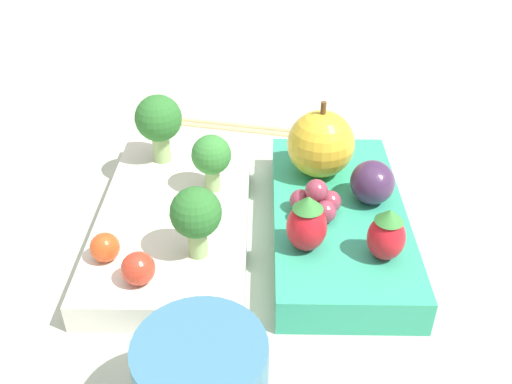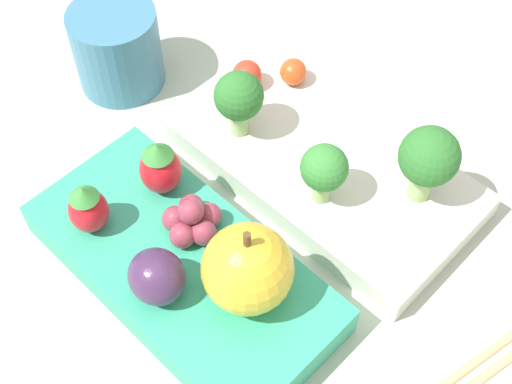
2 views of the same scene
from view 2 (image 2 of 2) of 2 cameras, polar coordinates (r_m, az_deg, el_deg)
ground_plane at (r=0.51m, az=-0.31°, el=-2.76°), size 4.00×4.00×0.00m
bento_box_savoury at (r=0.53m, az=5.07°, el=2.35°), size 0.23×0.13×0.02m
bento_box_fruit at (r=0.47m, az=-5.67°, el=-6.23°), size 0.22×0.11×0.03m
broccoli_floret_0 at (r=0.47m, az=5.47°, el=1.82°), size 0.03×0.03×0.05m
broccoli_floret_1 at (r=0.51m, az=-1.38°, el=7.53°), size 0.04×0.04×0.05m
broccoli_floret_2 at (r=0.48m, az=13.65°, el=2.61°), size 0.04×0.04×0.06m
cherry_tomato_0 at (r=0.55m, az=-0.72°, el=9.37°), size 0.02×0.02×0.02m
cherry_tomato_1 at (r=0.56m, az=2.99°, el=9.58°), size 0.02×0.02×0.02m
apple at (r=0.42m, az=-0.68°, el=-6.16°), size 0.06×0.06×0.07m
strawberry_0 at (r=0.47m, az=-13.30°, el=-1.27°), size 0.03×0.03×0.04m
strawberry_1 at (r=0.48m, az=-7.68°, el=1.96°), size 0.03×0.03×0.04m
plum at (r=0.44m, az=-7.93°, el=-6.72°), size 0.04×0.03×0.03m
grape_cluster at (r=0.46m, az=-5.13°, el=-2.26°), size 0.04×0.04×0.03m
drinking_cup at (r=0.59m, az=-11.05°, el=11.21°), size 0.07×0.07×0.07m
chopsticks_pair at (r=0.48m, az=17.92°, el=-12.99°), size 0.05×0.21×0.01m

